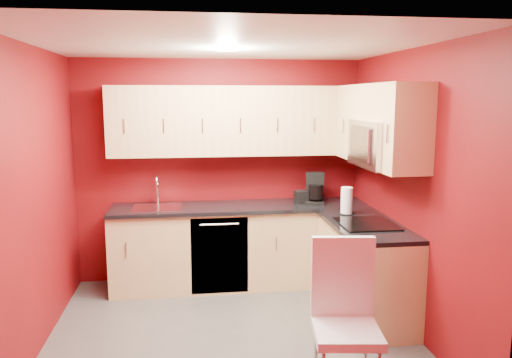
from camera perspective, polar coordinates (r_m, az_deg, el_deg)
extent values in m
plane|color=#4A4745|center=(4.64, -2.75, -17.31)|extent=(3.20, 3.20, 0.00)
plane|color=white|center=(4.17, -3.03, 15.13)|extent=(3.20, 3.20, 0.00)
plane|color=#67090D|center=(5.70, -4.14, 0.94)|extent=(3.20, 0.00, 3.20)
plane|color=#67090D|center=(2.78, -0.29, -7.97)|extent=(3.20, 0.00, 3.20)
plane|color=#67090D|center=(4.40, -24.16, -2.34)|extent=(0.00, 3.00, 3.00)
plane|color=#67090D|center=(4.64, 17.23, -1.38)|extent=(0.00, 3.00, 3.00)
cube|color=#D1B777|center=(5.60, -1.79, -7.74)|extent=(2.80, 0.60, 0.87)
cube|color=#D1B777|center=(4.96, 12.35, -10.26)|extent=(0.60, 1.30, 0.87)
cube|color=black|center=(5.47, -1.79, -3.22)|extent=(2.80, 0.63, 0.04)
cube|color=black|center=(4.81, 12.43, -5.21)|extent=(0.63, 1.27, 0.04)
cube|color=tan|center=(5.49, -1.99, 6.67)|extent=(2.80, 0.35, 0.75)
cube|color=tan|center=(5.30, 11.88, 6.39)|extent=(0.35, 0.57, 0.75)
cube|color=tan|center=(4.23, 17.09, 5.50)|extent=(0.35, 0.22, 0.75)
cube|color=tan|center=(4.68, 14.70, 8.50)|extent=(0.35, 0.76, 0.33)
cube|color=silver|center=(4.69, 14.22, 3.92)|extent=(0.40, 0.76, 0.42)
cube|color=black|center=(4.62, 12.03, 3.93)|extent=(0.02, 0.62, 0.33)
cylinder|color=silver|center=(4.40, 12.78, 3.65)|extent=(0.02, 0.02, 0.29)
cube|color=black|center=(4.77, 12.52, -5.02)|extent=(0.50, 0.55, 0.01)
cube|color=silver|center=(5.45, -11.26, -3.29)|extent=(0.52, 0.42, 0.02)
cylinder|color=silver|center=(5.62, -11.18, -1.51)|extent=(0.02, 0.02, 0.26)
torus|color=silver|center=(5.53, -11.26, -0.32)|extent=(0.02, 0.16, 0.16)
cylinder|color=silver|center=(5.47, -11.29, -1.06)|extent=(0.02, 0.02, 0.12)
cube|color=black|center=(5.31, -4.18, -8.73)|extent=(0.60, 0.02, 0.82)
cylinder|color=white|center=(4.46, -3.35, 14.54)|extent=(0.20, 0.20, 0.01)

